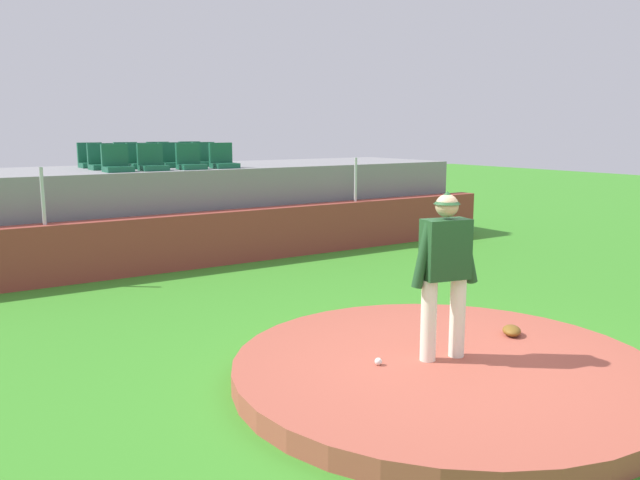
# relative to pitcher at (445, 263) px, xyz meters

# --- Properties ---
(ground_plane) EXTENTS (60.00, 60.00, 0.00)m
(ground_plane) POSITION_rel_pitcher_xyz_m (-0.03, -0.07, -1.19)
(ground_plane) COLOR #3A8C26
(pitchers_mound) EXTENTS (4.25, 4.25, 0.21)m
(pitchers_mound) POSITION_rel_pitcher_xyz_m (-0.03, -0.07, -1.09)
(pitchers_mound) COLOR #AA4F3E
(pitchers_mound) RESTS_ON ground_plane
(pitcher) EXTENTS (0.75, 0.34, 1.69)m
(pitcher) POSITION_rel_pitcher_xyz_m (0.00, 0.00, 0.00)
(pitcher) COLOR white
(pitcher) RESTS_ON pitchers_mound
(baseball) EXTENTS (0.07, 0.07, 0.07)m
(baseball) POSITION_rel_pitcher_xyz_m (-0.66, 0.20, -0.94)
(baseball) COLOR white
(baseball) RESTS_ON pitchers_mound
(fielding_glove) EXTENTS (0.35, 0.35, 0.11)m
(fielding_glove) POSITION_rel_pitcher_xyz_m (1.17, 0.10, -0.93)
(fielding_glove) COLOR brown
(fielding_glove) RESTS_ON pitchers_mound
(brick_barrier) EXTENTS (14.10, 0.40, 0.99)m
(brick_barrier) POSITION_rel_pitcher_xyz_m (-0.03, 6.40, -0.69)
(brick_barrier) COLOR brown
(brick_barrier) RESTS_ON ground_plane
(fence_post_left) EXTENTS (0.06, 0.06, 0.92)m
(fence_post_left) POSITION_rel_pitcher_xyz_m (-2.52, 6.40, 0.26)
(fence_post_left) COLOR silver
(fence_post_left) RESTS_ON brick_barrier
(fence_post_right) EXTENTS (0.06, 0.06, 0.92)m
(fence_post_right) POSITION_rel_pitcher_xyz_m (3.65, 6.40, 0.26)
(fence_post_right) COLOR silver
(fence_post_right) RESTS_ON brick_barrier
(bleacher_platform) EXTENTS (13.44, 3.03, 1.73)m
(bleacher_platform) POSITION_rel_pitcher_xyz_m (-0.03, 8.33, -0.32)
(bleacher_platform) COLOR gray
(bleacher_platform) RESTS_ON ground_plane
(stadium_chair_0) EXTENTS (0.48, 0.44, 0.50)m
(stadium_chair_0) POSITION_rel_pitcher_xyz_m (-1.06, 7.35, 0.70)
(stadium_chair_0) COLOR #17593C
(stadium_chair_0) RESTS_ON bleacher_platform
(stadium_chair_1) EXTENTS (0.48, 0.44, 0.50)m
(stadium_chair_1) POSITION_rel_pitcher_xyz_m (-0.40, 7.36, 0.70)
(stadium_chair_1) COLOR #17593C
(stadium_chair_1) RESTS_ON bleacher_platform
(stadium_chair_2) EXTENTS (0.48, 0.44, 0.50)m
(stadium_chair_2) POSITION_rel_pitcher_xyz_m (0.35, 7.33, 0.70)
(stadium_chair_2) COLOR #17593C
(stadium_chair_2) RESTS_ON bleacher_platform
(stadium_chair_3) EXTENTS (0.48, 0.44, 0.50)m
(stadium_chair_3) POSITION_rel_pitcher_xyz_m (1.05, 7.35, 0.70)
(stadium_chair_3) COLOR #17593C
(stadium_chair_3) RESTS_ON bleacher_platform
(stadium_chair_4) EXTENTS (0.48, 0.44, 0.50)m
(stadium_chair_4) POSITION_rel_pitcher_xyz_m (-1.10, 8.18, 0.70)
(stadium_chair_4) COLOR #17593C
(stadium_chair_4) RESTS_ON bleacher_platform
(stadium_chair_5) EXTENTS (0.48, 0.44, 0.50)m
(stadium_chair_5) POSITION_rel_pitcher_xyz_m (-0.37, 8.13, 0.70)
(stadium_chair_5) COLOR #17593C
(stadium_chair_5) RESTS_ON bleacher_platform
(stadium_chair_6) EXTENTS (0.48, 0.44, 0.50)m
(stadium_chair_6) POSITION_rel_pitcher_xyz_m (0.29, 8.17, 0.70)
(stadium_chair_6) COLOR #17593C
(stadium_chair_6) RESTS_ON bleacher_platform
(stadium_chair_7) EXTENTS (0.48, 0.44, 0.50)m
(stadium_chair_7) POSITION_rel_pitcher_xyz_m (1.02, 8.14, 0.70)
(stadium_chair_7) COLOR #17593C
(stadium_chair_7) RESTS_ON bleacher_platform
(stadium_chair_8) EXTENTS (0.48, 0.44, 0.50)m
(stadium_chair_8) POSITION_rel_pitcher_xyz_m (-1.10, 8.97, 0.70)
(stadium_chair_8) COLOR #17593C
(stadium_chair_8) RESTS_ON bleacher_platform
(stadium_chair_9) EXTENTS (0.48, 0.44, 0.50)m
(stadium_chair_9) POSITION_rel_pitcher_xyz_m (-0.38, 8.94, 0.70)
(stadium_chair_9) COLOR #17593C
(stadium_chair_9) RESTS_ON bleacher_platform
(stadium_chair_10) EXTENTS (0.48, 0.44, 0.50)m
(stadium_chair_10) POSITION_rel_pitcher_xyz_m (0.32, 8.96, 0.70)
(stadium_chair_10) COLOR #17593C
(stadium_chair_10) RESTS_ON bleacher_platform
(stadium_chair_11) EXTENTS (0.48, 0.44, 0.50)m
(stadium_chair_11) POSITION_rel_pitcher_xyz_m (1.04, 8.95, 0.70)
(stadium_chair_11) COLOR #17593C
(stadium_chair_11) RESTS_ON bleacher_platform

